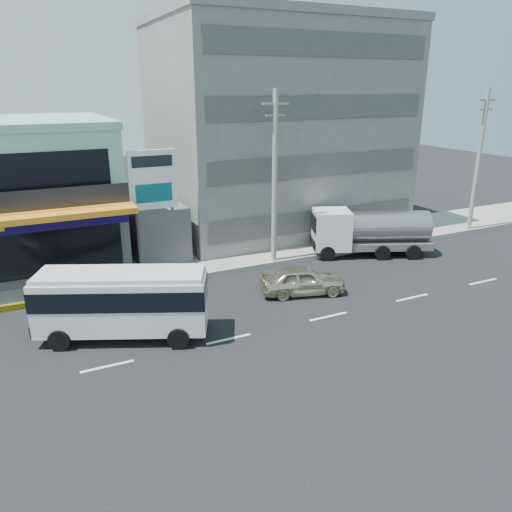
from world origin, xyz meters
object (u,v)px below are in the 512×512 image
at_px(sedan, 303,280).
at_px(shop_building, 3,199).
at_px(concrete_building, 275,132).
at_px(motorcycle_rider, 78,308).
at_px(billboard, 153,187).
at_px(minibus, 122,299).
at_px(utility_pole_near, 275,179).
at_px(tanker_truck, 367,231).
at_px(utility_pole_far, 478,161).
at_px(satellite_dish, 155,203).

bearing_deg(sedan, shop_building, 66.22).
xyz_separation_m(concrete_building, sedan, (-4.72, -12.13, -6.27)).
bearing_deg(motorcycle_rider, billboard, 43.53).
distance_m(shop_building, sedan, 17.60).
bearing_deg(minibus, utility_pole_near, 28.19).
bearing_deg(concrete_building, billboard, -151.08).
relative_size(shop_building, motorcycle_rider, 6.15).
bearing_deg(shop_building, tanker_truck, -20.28).
height_order(concrete_building, motorcycle_rider, concrete_building).
bearing_deg(motorcycle_rider, utility_pole_near, 14.19).
height_order(shop_building, sedan, shop_building).
bearing_deg(minibus, tanker_truck, 15.48).
bearing_deg(motorcycle_rider, minibus, -56.61).
bearing_deg(minibus, billboard, 64.61).
height_order(shop_building, utility_pole_far, utility_pole_far).
relative_size(utility_pole_near, motorcycle_rider, 4.96).
relative_size(utility_pole_far, minibus, 1.37).
height_order(billboard, sedan, billboard).
relative_size(shop_building, minibus, 1.70).
xyz_separation_m(satellite_dish, minibus, (-3.86, -8.89, -1.83)).
xyz_separation_m(concrete_building, satellite_dish, (-10.00, -4.00, -3.42)).
height_order(concrete_building, satellite_dish, concrete_building).
height_order(minibus, motorcycle_rider, minibus).
xyz_separation_m(billboard, utility_pole_near, (6.50, -1.80, 0.22)).
relative_size(concrete_building, tanker_truck, 2.12).
height_order(minibus, tanker_truck, minibus).
relative_size(utility_pole_far, tanker_truck, 1.32).
relative_size(shop_building, concrete_building, 0.77).
bearing_deg(tanker_truck, utility_pole_near, 171.83).
relative_size(minibus, sedan, 1.69).
bearing_deg(utility_pole_near, sedan, -98.99).
bearing_deg(motorcycle_rider, sedan, -8.70).
distance_m(billboard, motorcycle_rider, 8.04).
height_order(billboard, motorcycle_rider, billboard).
bearing_deg(satellite_dish, sedan, -56.99).
bearing_deg(satellite_dish, shop_building, 159.79).
xyz_separation_m(billboard, motorcycle_rider, (-4.94, -4.69, -4.26)).
bearing_deg(billboard, utility_pole_far, -4.57).
xyz_separation_m(utility_pole_far, tanker_truck, (-9.93, -0.87, -3.60)).
xyz_separation_m(shop_building, tanker_truck, (20.07, -7.42, -2.45)).
xyz_separation_m(concrete_building, billboard, (-10.50, -5.80, -2.07)).
bearing_deg(minibus, sedan, 4.71).
height_order(utility_pole_far, sedan, utility_pole_far).
distance_m(minibus, motorcycle_rider, 3.06).
height_order(satellite_dish, tanker_truck, satellite_dish).
relative_size(utility_pole_near, utility_pole_far, 1.00).
relative_size(utility_pole_near, sedan, 2.32).
bearing_deg(sedan, billboard, 58.45).
relative_size(utility_pole_near, tanker_truck, 1.32).
bearing_deg(shop_building, sedan, -39.83).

